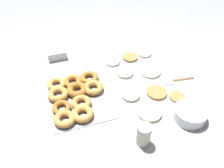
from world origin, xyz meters
The scene contains 15 objects.
ground_plane centered at (0.00, 0.00, 0.00)m, with size 3.00×3.00×0.00m, color #9EA0A5.
pancake_0 centered at (-0.05, 0.20, 0.01)m, with size 0.11×0.11×0.01m, color beige.
pancake_1 centered at (-0.22, 0.14, 0.01)m, with size 0.09×0.09×0.01m, color #B27F42.
pancake_2 centered at (-0.24, 0.24, 0.01)m, with size 0.09×0.09×0.01m, color beige.
pancake_3 centered at (0.09, 0.01, 0.01)m, with size 0.10×0.10×0.02m, color beige.
pancake_4 centered at (0.12, 0.15, 0.01)m, with size 0.11×0.11×0.01m, color #B27F42.
pancake_5 centered at (0.24, 0.06, 0.01)m, with size 0.12×0.12×0.02m, color beige.
pancake_6 centered at (-0.09, 0.05, 0.01)m, with size 0.09×0.09×0.01m, color beige.
pancake_7 centered at (0.18, 0.24, 0.01)m, with size 0.08×0.08×0.01m, color #B27F42.
pancake_8 centered at (-0.21, 0.02, 0.01)m, with size 0.09×0.09×0.01m, color beige.
donut_tray centered at (0.02, -0.26, 0.02)m, with size 0.37×0.31×0.04m.
batter_bowl centered at (0.32, 0.22, 0.03)m, with size 0.15×0.15×0.06m.
container_stack centered at (-0.42, -0.30, 0.03)m, with size 0.16×0.11×0.05m.
paper_cup centered at (0.37, -0.04, 0.05)m, with size 0.06×0.06×0.10m.
spatula centered at (0.05, 0.26, 0.00)m, with size 0.07×0.23×0.01m.
Camera 1 is at (0.90, -0.36, 0.87)m, focal length 38.00 mm.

